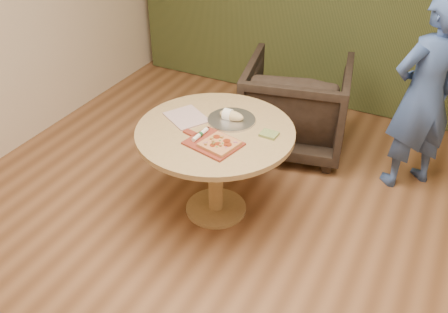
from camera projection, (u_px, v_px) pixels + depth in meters
room_shell at (215, 103)px, 2.55m from camera, size 5.04×6.04×2.84m
pedestal_table at (215, 146)px, 3.67m from camera, size 1.16×1.16×0.75m
pizza_paddle at (212, 143)px, 3.42m from camera, size 0.47×0.35×0.01m
flatbread_pizza at (219, 144)px, 3.38m from camera, size 0.26×0.26×0.04m
cutlery_roll at (200, 134)px, 3.47m from camera, size 0.04×0.20×0.03m
newspaper at (186, 117)px, 3.72m from camera, size 0.39×0.37×0.01m
serving_tray at (231, 120)px, 3.69m from camera, size 0.36×0.36×0.02m
bread_roll at (230, 115)px, 3.67m from camera, size 0.19×0.09×0.09m
green_packet at (269, 134)px, 3.51m from camera, size 0.12×0.10×0.02m
armchair at (296, 102)px, 4.54m from camera, size 1.07×1.02×0.93m
person_standing at (424, 96)px, 3.87m from camera, size 0.70×0.70×1.64m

